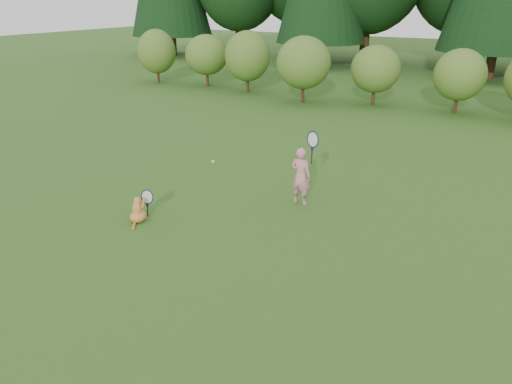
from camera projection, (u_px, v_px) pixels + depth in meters
The scene contains 5 objects.
ground at pixel (226, 237), 9.68m from camera, with size 100.00×100.00×0.00m, color #235718.
shrub_row at pixel (409, 76), 19.59m from camera, with size 28.00×3.00×2.80m, color #506820, non-canonical shape.
child at pixel (301, 175), 10.97m from camera, with size 0.72×0.40×1.95m.
cat at pixel (138, 208), 10.25m from camera, with size 0.44×0.74×0.75m.
tennis_ball at pixel (213, 162), 10.13m from camera, with size 0.07×0.07×0.07m.
Camera 1 is at (4.89, -7.19, 4.38)m, focal length 35.00 mm.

